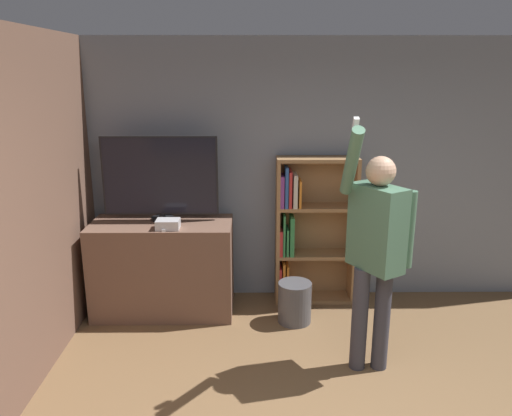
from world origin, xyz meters
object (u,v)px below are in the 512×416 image
(television, at_px, (160,178))
(person, at_px, (376,245))
(game_console, at_px, (168,224))
(bookshelf, at_px, (307,229))
(waste_bin, at_px, (295,302))

(television, relative_size, person, 0.54)
(game_console, relative_size, bookshelf, 0.14)
(television, xyz_separation_m, game_console, (0.10, -0.28, -0.39))
(game_console, distance_m, waste_bin, 1.43)
(television, height_order, person, person)
(game_console, bearing_deg, person, -25.62)
(person, xyz_separation_m, waste_bin, (-0.54, 0.79, -0.88))
(game_console, height_order, bookshelf, bookshelf)
(television, distance_m, waste_bin, 1.78)
(bookshelf, height_order, person, person)
(bookshelf, bearing_deg, game_console, -161.55)
(television, xyz_separation_m, person, (1.85, -1.12, -0.29))
(television, bearing_deg, game_console, -70.21)
(waste_bin, bearing_deg, game_console, 177.73)
(person, bearing_deg, bookshelf, 165.35)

